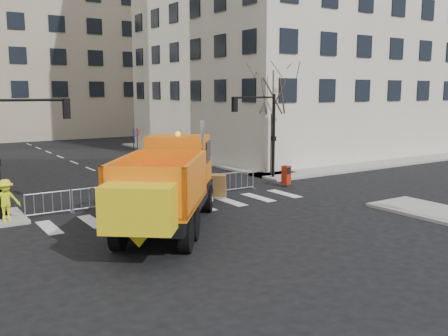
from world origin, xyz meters
TOP-DOWN VIEW (x-y plane):
  - ground at (0.00, 0.00)m, footprint 120.00×120.00m
  - sidewalk_back at (0.00, 8.50)m, footprint 64.00×5.00m
  - building_far at (0.00, 52.00)m, footprint 30.00×18.00m
  - traffic_light_right at (8.50, 9.50)m, footprint 0.18×0.18m
  - crowd_barriers at (-0.75, 7.60)m, footprint 12.60×0.60m
  - street_tree at (9.20, 10.50)m, footprint 3.00×3.00m
  - plow_truck at (-2.55, 2.46)m, footprint 9.33×10.68m
  - cop_a at (-0.16, 6.28)m, footprint 0.70×0.55m
  - cop_b at (0.01, 6.97)m, footprint 1.04×0.91m
  - cop_c at (0.45, 7.00)m, footprint 0.84×1.30m
  - worker at (-7.86, 6.93)m, footprint 1.25×0.85m
  - newspaper_box at (7.49, 7.01)m, footprint 0.53×0.50m

SIDE VIEW (x-z plane):
  - ground at x=0.00m, z-range 0.00..0.00m
  - sidewalk_back at x=0.00m, z-range 0.00..0.15m
  - crowd_barriers at x=-0.75m, z-range 0.00..1.10m
  - newspaper_box at x=7.49m, z-range 0.15..1.25m
  - cop_a at x=-0.16m, z-range 0.00..1.71m
  - cop_b at x=0.01m, z-range 0.00..1.80m
  - cop_c at x=0.45m, z-range 0.00..2.05m
  - worker at x=-7.86m, z-range 0.15..1.94m
  - plow_truck at x=-2.55m, z-range -0.24..4.13m
  - traffic_light_right at x=8.50m, z-range 0.00..5.40m
  - street_tree at x=9.20m, z-range 0.00..7.50m
  - building_far at x=0.00m, z-range 0.00..24.00m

